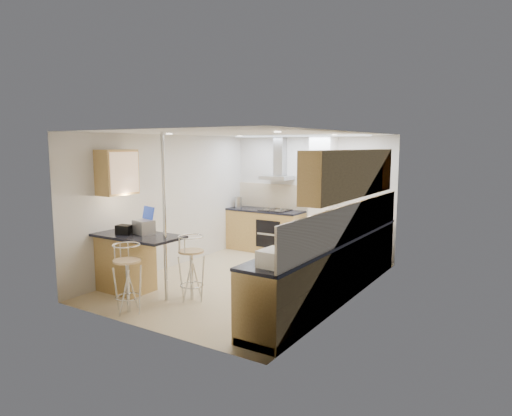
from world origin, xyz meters
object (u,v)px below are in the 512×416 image
Objects in this scene: bread_bin at (274,258)px; bar_stool_end at (191,268)px; microwave at (336,223)px; bar_stool_near at (128,278)px; laptop at (144,227)px.

bar_stool_end is at bearing 163.19° from bread_bin.
bread_bin is at bearing 165.80° from microwave.
bar_stool_near is (-2.01, -2.54, -0.59)m from microwave.
bread_bin is (0.19, -2.29, -0.06)m from microwave.
bar_stool_near is at bearing -179.98° from bar_stool_end.
bar_stool_near is at bearing -171.10° from bread_bin.
laptop is at bearing 171.76° from bread_bin.
microwave is 2.30m from bread_bin.
bar_stool_end is (0.84, 0.13, -0.55)m from laptop.
microwave is 1.54× the size of bread_bin.
bar_stool_near is (0.44, -0.75, -0.56)m from laptop.
bread_bin is at bearing 3.85° from laptop.
laptop reaches higher than bar_stool_near.
bread_bin is at bearing 20.79° from bar_stool_near.
bar_stool_end is at bearing 117.10° from microwave.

